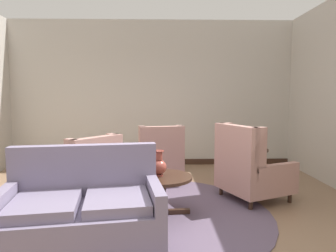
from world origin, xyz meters
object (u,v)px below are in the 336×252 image
(armchair_near_window, at_px, (86,172))
(armchair_foreground_right, at_px, (159,159))
(armchair_far_left, at_px, (249,170))
(porcelain_vase, at_px, (159,165))
(settee, at_px, (83,208))
(coffee_table, at_px, (162,184))
(side_table, at_px, (251,164))

(armchair_near_window, bearing_deg, armchair_foreground_right, 165.82)
(armchair_far_left, relative_size, armchair_foreground_right, 1.10)
(porcelain_vase, height_order, settee, settee)
(settee, bearing_deg, armchair_far_left, 25.05)
(settee, distance_m, armchair_near_window, 1.51)
(porcelain_vase, xyz_separation_m, armchair_near_window, (-1.08, 0.64, -0.24))
(porcelain_vase, height_order, armchair_far_left, armchair_far_left)
(coffee_table, xyz_separation_m, settee, (-0.79, -0.83, 0.01))
(armchair_near_window, relative_size, armchair_foreground_right, 1.15)
(armchair_far_left, xyz_separation_m, armchair_foreground_right, (-1.32, 0.89, -0.02))
(settee, bearing_deg, side_table, 31.89)
(coffee_table, xyz_separation_m, porcelain_vase, (-0.04, 0.00, 0.24))
(coffee_table, bearing_deg, side_table, 37.09)
(coffee_table, height_order, porcelain_vase, porcelain_vase)
(armchair_far_left, distance_m, armchair_foreground_right, 1.59)
(porcelain_vase, bearing_deg, settee, -131.90)
(armchair_near_window, bearing_deg, settee, 51.66)
(porcelain_vase, xyz_separation_m, side_table, (1.51, 1.11, -0.25))
(coffee_table, distance_m, armchair_near_window, 1.29)
(armchair_foreground_right, relative_size, side_table, 1.56)
(armchair_far_left, bearing_deg, armchair_foreground_right, 32.32)
(coffee_table, bearing_deg, porcelain_vase, 176.50)
(coffee_table, distance_m, side_table, 1.84)
(coffee_table, height_order, armchair_far_left, armchair_far_left)
(armchair_far_left, relative_size, side_table, 1.71)
(armchair_near_window, bearing_deg, coffee_table, 99.05)
(armchair_far_left, bearing_deg, side_table, -42.77)
(armchair_far_left, bearing_deg, coffee_table, 89.96)
(armchair_far_left, bearing_deg, porcelain_vase, 89.27)
(armchair_foreground_right, bearing_deg, porcelain_vase, 79.98)
(side_table, bearing_deg, settee, -139.26)
(settee, xyz_separation_m, armchair_near_window, (-0.33, 1.47, 0.00))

